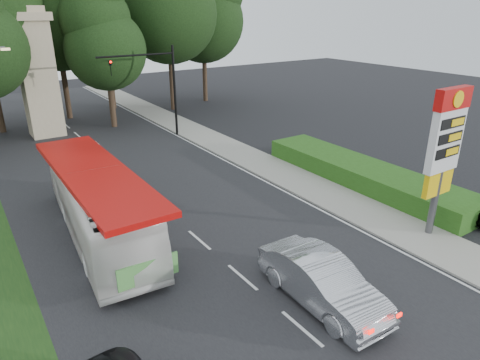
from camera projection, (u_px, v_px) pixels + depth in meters
ground at (312, 338)px, 13.76m from camera, size 120.00×120.00×0.00m
road_surface at (159, 205)px, 22.99m from camera, size 14.00×80.00×0.02m
sidewalk_right at (282, 173)px, 27.37m from camera, size 3.00×80.00×0.12m
hedge at (363, 174)px, 25.65m from camera, size 3.00×14.00×1.20m
gas_station_pylon at (445, 144)px, 18.39m from camera, size 2.10×0.45×6.85m
traffic_signal_mast at (159, 79)px, 33.41m from camera, size 6.10×0.35×7.20m
monument at (37, 73)px, 33.89m from camera, size 3.00×3.00×10.05m
tree_east_near at (103, 10)px, 41.71m from camera, size 8.12×8.12×15.95m
tree_far_east at (203, 3)px, 45.10m from camera, size 8.68×8.68×17.05m
tree_monument_right at (104, 32)px, 35.27m from camera, size 6.72×6.72×13.20m
transit_bus at (99, 204)px, 19.40m from camera, size 3.62×11.73×3.22m
sedan_silver at (322, 281)px, 15.12m from camera, size 2.00×5.40×1.77m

